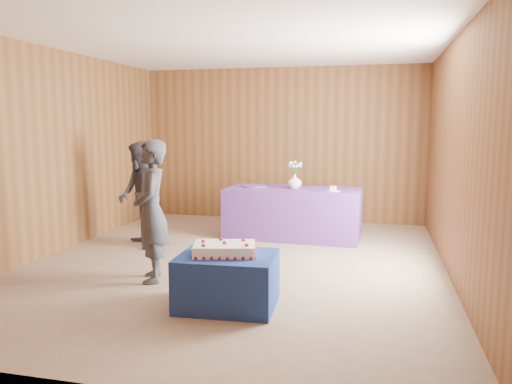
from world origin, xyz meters
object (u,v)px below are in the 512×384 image
(guest_right, at_px, (141,195))
(vase, at_px, (295,181))
(cake_table, at_px, (227,281))
(sheet_cake, at_px, (225,249))
(guest_left, at_px, (151,211))
(serving_table, at_px, (293,213))

(guest_right, bearing_deg, vase, 77.36)
(cake_table, xyz_separation_m, guest_right, (-1.84, 1.93, 0.49))
(sheet_cake, relative_size, vase, 3.06)
(guest_left, height_order, guest_right, guest_left)
(vase, xyz_separation_m, guest_left, (-1.17, -2.47, -0.08))
(sheet_cake, height_order, guest_right, guest_right)
(cake_table, relative_size, serving_table, 0.45)
(guest_left, bearing_deg, vase, 130.20)
(sheet_cake, distance_m, vase, 3.05)
(cake_table, distance_m, sheet_cake, 0.30)
(serving_table, relative_size, vase, 9.15)
(sheet_cake, xyz_separation_m, guest_right, (-1.81, 1.92, 0.19))
(serving_table, relative_size, sheet_cake, 2.99)
(sheet_cake, bearing_deg, vase, 73.33)
(serving_table, bearing_deg, cake_table, -89.54)
(cake_table, relative_size, sheet_cake, 1.35)
(serving_table, bearing_deg, sheet_cake, -90.08)
(vase, bearing_deg, sheet_cake, -93.18)
(cake_table, xyz_separation_m, sheet_cake, (-0.03, 0.01, 0.30))
(serving_table, height_order, guest_right, guest_right)
(sheet_cake, distance_m, guest_right, 2.64)
(vase, bearing_deg, serving_table, -175.89)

